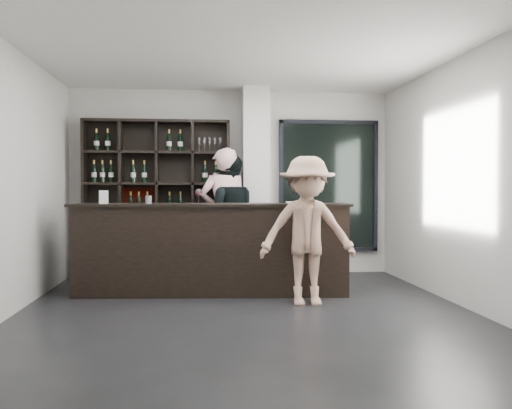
{
  "coord_description": "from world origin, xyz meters",
  "views": [
    {
      "loc": [
        -0.49,
        -5.81,
        1.36
      ],
      "look_at": [
        0.22,
        1.1,
        1.15
      ],
      "focal_mm": 38.0,
      "sensor_mm": 36.0,
      "label": 1
    }
  ],
  "objects": [
    {
      "name": "tasting_counter",
      "position": [
        -0.35,
        1.18,
        0.59
      ],
      "size": [
        3.53,
        0.73,
        1.17
      ],
      "rotation": [
        0.0,
        0.0,
        -0.08
      ],
      "color": "black",
      "rests_on": "floor"
    },
    {
      "name": "taster_pink",
      "position": [
        -0.15,
        2.11,
        0.97
      ],
      "size": [
        0.77,
        0.56,
        1.95
      ],
      "primitive_type": "imported",
      "rotation": [
        0.0,
        0.0,
        3.29
      ],
      "color": "#F6BDC0",
      "rests_on": "floor"
    },
    {
      "name": "structural_column",
      "position": [
        0.35,
        2.47,
        1.45
      ],
      "size": [
        0.4,
        0.4,
        2.9
      ],
      "primitive_type": "cube",
      "color": "silver",
      "rests_on": "floor"
    },
    {
      "name": "floor",
      "position": [
        0.0,
        0.0,
        -0.01
      ],
      "size": [
        5.0,
        5.5,
        0.01
      ],
      "primitive_type": "cube",
      "color": "black",
      "rests_on": "ground"
    },
    {
      "name": "wine_glass",
      "position": [
        -0.52,
        1.13,
        1.27
      ],
      "size": [
        0.1,
        0.1,
        0.22
      ],
      "primitive_type": null,
      "rotation": [
        0.0,
        0.0,
        0.1
      ],
      "color": "white",
      "rests_on": "tasting_counter"
    },
    {
      "name": "spit_cup",
      "position": [
        -1.15,
        1.12,
        1.22
      ],
      "size": [
        0.1,
        0.1,
        0.1
      ],
      "primitive_type": "cylinder",
      "rotation": [
        0.0,
        0.0,
        -0.43
      ],
      "color": "#ABC2D1",
      "rests_on": "tasting_counter"
    },
    {
      "name": "glass_panel",
      "position": [
        1.55,
        2.69,
        1.4
      ],
      "size": [
        1.6,
        0.08,
        2.1
      ],
      "color": "black",
      "rests_on": "floor"
    },
    {
      "name": "napkin_stack",
      "position": [
        0.71,
        1.3,
        1.18
      ],
      "size": [
        0.13,
        0.13,
        0.02
      ],
      "primitive_type": "cube",
      "rotation": [
        0.0,
        0.0,
        -0.0
      ],
      "color": "white",
      "rests_on": "tasting_counter"
    },
    {
      "name": "card_stand",
      "position": [
        -1.72,
        1.21,
        1.25
      ],
      "size": [
        0.12,
        0.08,
        0.17
      ],
      "primitive_type": "cube",
      "rotation": [
        0.0,
        0.0,
        0.21
      ],
      "color": "white",
      "rests_on": "tasting_counter"
    },
    {
      "name": "wine_shelf",
      "position": [
        -1.15,
        2.57,
        1.2
      ],
      "size": [
        2.2,
        0.35,
        2.4
      ],
      "primitive_type": null,
      "color": "black",
      "rests_on": "floor"
    },
    {
      "name": "customer",
      "position": [
        0.75,
        0.4,
        0.87
      ],
      "size": [
        1.14,
        0.68,
        1.73
      ],
      "primitive_type": "imported",
      "rotation": [
        0.0,
        0.0,
        -0.03
      ],
      "color": "tan",
      "rests_on": "floor"
    },
    {
      "name": "taster_black",
      "position": [
        -0.1,
        2.16,
        0.93
      ],
      "size": [
        0.93,
        0.75,
        1.86
      ],
      "primitive_type": "imported",
      "rotation": [
        0.0,
        0.0,
        3.19
      ],
      "color": "black",
      "rests_on": "floor"
    }
  ]
}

